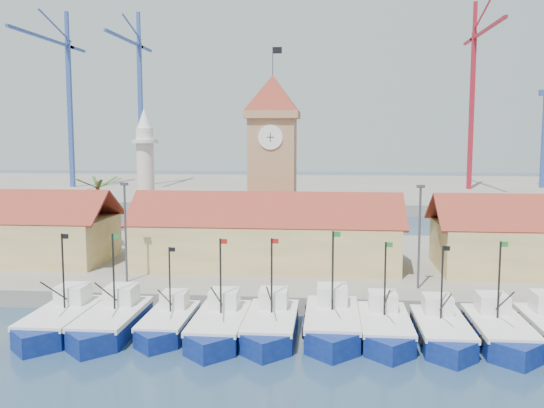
# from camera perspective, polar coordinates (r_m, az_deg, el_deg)

# --- Properties ---
(ground) EXTENTS (400.00, 400.00, 0.00)m
(ground) POSITION_cam_1_polar(r_m,az_deg,el_deg) (43.44, -3.24, -13.38)
(ground) COLOR navy
(ground) RESTS_ON ground
(quay) EXTENTS (140.00, 32.00, 1.50)m
(quay) POSITION_cam_1_polar(r_m,az_deg,el_deg) (66.17, -0.10, -5.69)
(quay) COLOR gray
(quay) RESTS_ON ground
(terminal) EXTENTS (240.00, 80.00, 2.00)m
(terminal) POSITION_cam_1_polar(r_m,az_deg,el_deg) (151.11, 3.04, 1.35)
(terminal) COLOR gray
(terminal) RESTS_ON ground
(boat_0) EXTENTS (3.78, 10.35, 7.83)m
(boat_0) POSITION_cam_1_polar(r_m,az_deg,el_deg) (48.81, -19.36, -10.48)
(boat_0) COLOR navy
(boat_0) RESTS_ON ground
(boat_1) EXTENTS (3.79, 10.39, 7.86)m
(boat_1) POSITION_cam_1_polar(r_m,az_deg,el_deg) (47.41, -14.96, -10.83)
(boat_1) COLOR navy
(boat_1) RESTS_ON ground
(boat_2) EXTENTS (3.28, 8.98, 6.79)m
(boat_2) POSITION_cam_1_polar(r_m,az_deg,el_deg) (46.68, -9.79, -11.12)
(boat_2) COLOR navy
(boat_2) RESTS_ON ground
(boat_3) EXTENTS (3.69, 10.11, 7.65)m
(boat_3) POSITION_cam_1_polar(r_m,az_deg,el_deg) (45.16, -5.03, -11.54)
(boat_3) COLOR navy
(boat_3) RESTS_ON ground
(boat_4) EXTENTS (3.68, 10.09, 7.64)m
(boat_4) POSITION_cam_1_polar(r_m,az_deg,el_deg) (45.16, -0.15, -11.52)
(boat_4) COLOR navy
(boat_4) RESTS_ON ground
(boat_5) EXTENTS (3.92, 10.75, 8.13)m
(boat_5) POSITION_cam_1_polar(r_m,az_deg,el_deg) (45.64, 5.68, -11.29)
(boat_5) COLOR navy
(boat_5) RESTS_ON ground
(boat_6) EXTENTS (3.59, 9.84, 7.44)m
(boat_6) POSITION_cam_1_polar(r_m,az_deg,el_deg) (45.44, 10.60, -11.55)
(boat_6) COLOR navy
(boat_6) RESTS_ON ground
(boat_7) EXTENTS (3.53, 9.66, 7.31)m
(boat_7) POSITION_cam_1_polar(r_m,az_deg,el_deg) (45.64, 15.76, -11.62)
(boat_7) COLOR navy
(boat_7) RESTS_ON ground
(boat_8) EXTENTS (3.70, 10.12, 7.66)m
(boat_8) POSITION_cam_1_polar(r_m,az_deg,el_deg) (46.74, 20.71, -11.32)
(boat_8) COLOR navy
(boat_8) RESTS_ON ground
(hall_center) EXTENTS (27.04, 10.13, 7.61)m
(hall_center) POSITION_cam_1_polar(r_m,az_deg,el_deg) (61.63, -0.46, -3.53)
(hall_center) COLOR #E2C87C
(hall_center) RESTS_ON quay
(clock_tower) EXTENTS (5.80, 5.80, 22.70)m
(clock_tower) POSITION_cam_1_polar(r_m,az_deg,el_deg) (66.70, 0.06, 4.13)
(clock_tower) COLOR #A47954
(clock_tower) RESTS_ON quay
(minaret) EXTENTS (3.00, 3.00, 16.30)m
(minaret) POSITION_cam_1_polar(r_m,az_deg,el_deg) (71.75, -11.81, 2.38)
(minaret) COLOR silver
(minaret) RESTS_ON quay
(palm_tree) EXTENTS (5.60, 5.03, 8.39)m
(palm_tree) POSITION_cam_1_polar(r_m,az_deg,el_deg) (71.86, -16.03, -0.52)
(palm_tree) COLOR brown
(palm_tree) RESTS_ON quay
(lamp_posts) EXTENTS (80.70, 0.25, 9.03)m
(lamp_posts) POSITION_cam_1_polar(r_m,az_deg,el_deg) (53.32, -0.81, -2.42)
(lamp_posts) COLOR #3F3F44
(lamp_posts) RESTS_ON quay
(crane_blue_far) EXTENTS (1.00, 37.56, 41.74)m
(crane_blue_far) POSITION_cam_1_polar(r_m,az_deg,el_deg) (153.87, -18.88, 10.25)
(crane_blue_far) COLOR #324D9B
(crane_blue_far) RESTS_ON terminal
(crane_blue_near) EXTENTS (1.00, 32.70, 42.44)m
(crane_blue_near) POSITION_cam_1_polar(r_m,az_deg,el_deg) (154.65, -12.47, 10.43)
(crane_blue_near) COLOR #324D9B
(crane_blue_near) RESTS_ON terminal
(crane_red_right) EXTENTS (1.00, 35.36, 42.72)m
(crane_red_right) POSITION_cam_1_polar(r_m,az_deg,el_deg) (147.64, 18.51, 10.58)
(crane_red_right) COLOR maroon
(crane_red_right) RESTS_ON terminal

